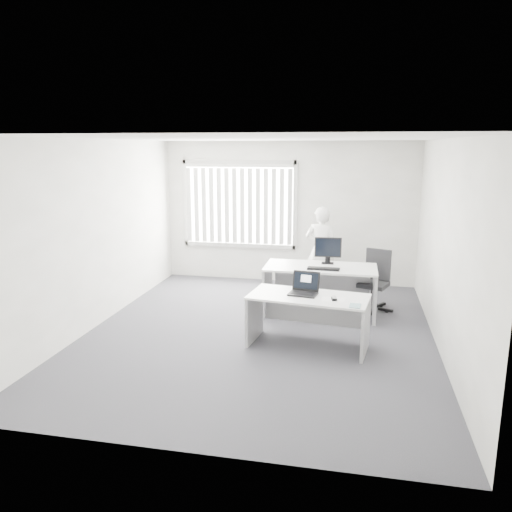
% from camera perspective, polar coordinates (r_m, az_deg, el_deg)
% --- Properties ---
extents(ground, '(6.00, 6.00, 0.00)m').
position_cam_1_polar(ground, '(7.44, 0.35, -8.82)').
color(ground, '#4D4C53').
rests_on(ground, ground).
extents(wall_back, '(5.00, 0.02, 2.80)m').
position_cam_1_polar(wall_back, '(9.97, 3.73, 4.96)').
color(wall_back, white).
rests_on(wall_back, ground).
extents(wall_front, '(5.00, 0.02, 2.80)m').
position_cam_1_polar(wall_front, '(4.23, -7.60, -5.54)').
color(wall_front, white).
rests_on(wall_front, ground).
extents(wall_left, '(0.02, 6.00, 2.80)m').
position_cam_1_polar(wall_left, '(7.92, -17.70, 2.42)').
color(wall_left, white).
rests_on(wall_left, ground).
extents(wall_right, '(0.02, 6.00, 2.80)m').
position_cam_1_polar(wall_right, '(7.02, 20.82, 0.97)').
color(wall_right, white).
rests_on(wall_right, ground).
extents(ceiling, '(5.00, 6.00, 0.02)m').
position_cam_1_polar(ceiling, '(6.93, 0.38, 13.30)').
color(ceiling, white).
rests_on(ceiling, wall_back).
extents(window, '(2.32, 0.06, 1.76)m').
position_cam_1_polar(window, '(10.10, -1.95, 5.93)').
color(window, '#B3B2AE').
rests_on(window, wall_back).
extents(blinds, '(2.20, 0.10, 1.50)m').
position_cam_1_polar(blinds, '(10.05, -2.03, 5.72)').
color(blinds, silver).
rests_on(blinds, wall_back).
extents(desk_near, '(1.68, 0.95, 0.73)m').
position_cam_1_polar(desk_near, '(6.84, 6.00, -6.15)').
color(desk_near, white).
rests_on(desk_near, ground).
extents(desk_far, '(1.78, 0.84, 0.81)m').
position_cam_1_polar(desk_far, '(8.12, 7.34, -2.73)').
color(desk_far, white).
rests_on(desk_far, ground).
extents(office_chair, '(0.74, 0.74, 1.01)m').
position_cam_1_polar(office_chair, '(8.63, 13.33, -3.93)').
color(office_chair, black).
rests_on(office_chair, ground).
extents(person, '(0.63, 0.45, 1.63)m').
position_cam_1_polar(person, '(9.30, 7.45, 0.67)').
color(person, white).
rests_on(person, ground).
extents(laptop, '(0.42, 0.39, 0.29)m').
position_cam_1_polar(laptop, '(6.77, 5.40, -3.25)').
color(laptop, black).
rests_on(laptop, desk_near).
extents(paper_sheet, '(0.30, 0.22, 0.00)m').
position_cam_1_polar(paper_sheet, '(6.66, 8.82, -4.92)').
color(paper_sheet, white).
rests_on(paper_sheet, desk_near).
extents(mouse, '(0.08, 0.12, 0.05)m').
position_cam_1_polar(mouse, '(6.63, 8.92, -4.79)').
color(mouse, '#B9B9BC').
rests_on(mouse, paper_sheet).
extents(booklet, '(0.15, 0.20, 0.01)m').
position_cam_1_polar(booklet, '(6.44, 11.26, -5.60)').
color(booklet, silver).
rests_on(booklet, desk_near).
extents(keyboard, '(0.51, 0.18, 0.02)m').
position_cam_1_polar(keyboard, '(7.86, 7.71, -1.46)').
color(keyboard, black).
rests_on(keyboard, desk_far).
extents(monitor, '(0.44, 0.15, 0.43)m').
position_cam_1_polar(monitor, '(8.23, 8.22, 0.62)').
color(monitor, black).
rests_on(monitor, desk_far).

